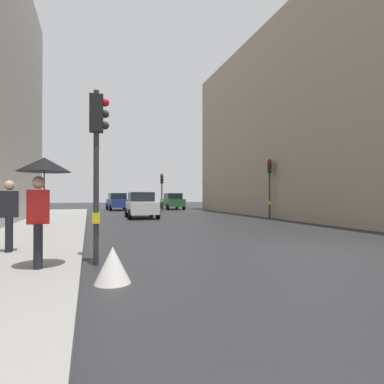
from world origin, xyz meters
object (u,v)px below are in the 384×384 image
car_green_estate (173,201)px  pedestrian_in_dark_coat (9,213)px  traffic_light_near_left (97,145)px  car_white_compact (141,205)px  warning_sign_triangle (113,265)px  pedestrian_with_umbrella (42,181)px  car_blue_van (118,202)px  traffic_light_far_median (162,185)px  traffic_light_mid_street (270,177)px

car_green_estate → pedestrian_in_dark_coat: 26.84m
traffic_light_near_left → car_white_compact: 14.67m
warning_sign_triangle → car_green_estate: bearing=73.2°
warning_sign_triangle → car_white_compact: bearing=79.1°
traffic_light_near_left → pedestrian_in_dark_coat: traffic_light_near_left is taller
traffic_light_near_left → pedestrian_with_umbrella: size_ratio=1.83×
traffic_light_near_left → warning_sign_triangle: 2.88m
traffic_light_near_left → pedestrian_in_dark_coat: size_ratio=2.21×
car_blue_van → pedestrian_with_umbrella: size_ratio=2.02×
car_green_estate → traffic_light_near_left: bearing=-108.3°
car_blue_van → car_white_compact: (0.58, -11.83, 0.00)m
traffic_light_far_median → traffic_light_mid_street: 11.82m
car_white_compact → warning_sign_triangle: 16.09m
traffic_light_mid_street → traffic_light_near_left: 15.64m
traffic_light_near_left → pedestrian_with_umbrella: traffic_light_near_left is taller
car_blue_van → pedestrian_with_umbrella: pedestrian_with_umbrella is taller
car_white_compact → warning_sign_triangle: size_ratio=6.56×
car_blue_van → car_green_estate: 5.94m
traffic_light_far_median → car_green_estate: size_ratio=0.85×
car_white_compact → pedestrian_with_umbrella: 15.47m
traffic_light_far_median → pedestrian_with_umbrella: size_ratio=1.68×
car_white_compact → pedestrian_in_dark_coat: (-5.32, -12.69, 0.25)m
traffic_light_near_left → car_green_estate: size_ratio=0.93×
traffic_light_far_median → car_blue_van: size_ratio=0.83×
traffic_light_far_median → traffic_light_mid_street: bearing=-65.6°
car_white_compact → warning_sign_triangle: (-3.04, -15.79, -0.55)m
car_green_estate → pedestrian_with_umbrella: bearing=-109.8°
traffic_light_far_median → pedestrian_with_umbrella: bearing=-108.5°
pedestrian_with_umbrella → traffic_light_near_left: bearing=31.8°
pedestrian_in_dark_coat → car_white_compact: bearing=67.2°
traffic_light_mid_street → pedestrian_with_umbrella: size_ratio=1.86×
traffic_light_far_median → traffic_light_near_left: traffic_light_near_left is taller
traffic_light_near_left → car_blue_van: 26.21m
car_blue_van → car_green_estate: (5.94, 0.11, 0.00)m
traffic_light_mid_street → car_blue_van: traffic_light_mid_street is taller
traffic_light_far_median → pedestrian_in_dark_coat: size_ratio=2.03×
pedestrian_with_umbrella → traffic_light_far_median: bearing=71.5°
traffic_light_far_median → pedestrian_in_dark_coat: traffic_light_far_median is taller
car_green_estate → pedestrian_in_dark_coat: pedestrian_in_dark_coat is taller
traffic_light_mid_street → pedestrian_with_umbrella: 16.86m
car_blue_van → traffic_light_mid_street: bearing=-60.5°
car_green_estate → pedestrian_with_umbrella: (-9.65, -26.77, 0.96)m
traffic_light_mid_street → car_green_estate: size_ratio=0.94×
traffic_light_far_median → car_white_compact: size_ratio=0.84×
car_white_compact → traffic_light_mid_street: bearing=-22.6°
car_green_estate → warning_sign_triangle: car_green_estate is taller
car_blue_van → car_green_estate: size_ratio=1.02×
car_green_estate → pedestrian_with_umbrella: size_ratio=1.97×
traffic_light_near_left → pedestrian_in_dark_coat: bearing=144.0°
traffic_light_near_left → warning_sign_triangle: (0.23, -1.61, -2.38)m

